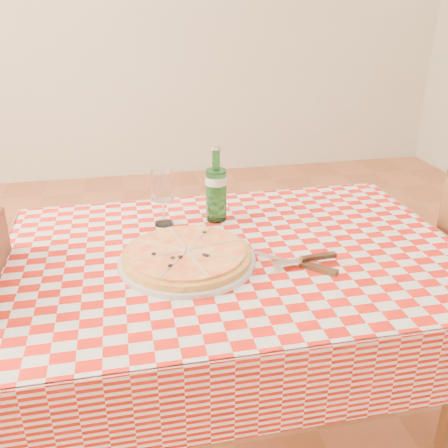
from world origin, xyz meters
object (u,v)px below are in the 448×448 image
object	(u,v)px
dining_table	(235,281)
water_bottle	(216,184)
pizza_plate	(187,255)
wine_glass	(163,198)

from	to	relation	value
dining_table	water_bottle	distance (m)	0.32
pizza_plate	water_bottle	distance (m)	0.31
pizza_plate	dining_table	bearing A→B (deg)	14.94
pizza_plate	water_bottle	world-z (taller)	water_bottle
dining_table	pizza_plate	size ratio (longest dim) A/B	3.22
water_bottle	wine_glass	size ratio (longest dim) A/B	1.40
water_bottle	wine_glass	distance (m)	0.17
dining_table	water_bottle	world-z (taller)	water_bottle
water_bottle	dining_table	bearing A→B (deg)	-87.54
dining_table	wine_glass	distance (m)	0.35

